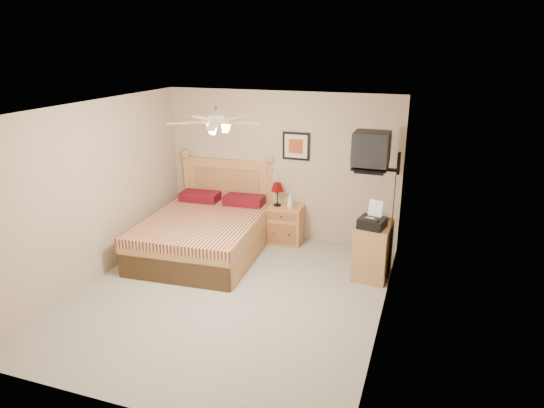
{
  "coord_description": "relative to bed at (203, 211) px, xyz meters",
  "views": [
    {
      "loc": [
        2.43,
        -5.3,
        3.23
      ],
      "look_at": [
        0.31,
        0.9,
        1.04
      ],
      "focal_mm": 32.0,
      "sensor_mm": 36.0,
      "label": 1
    }
  ],
  "objects": [
    {
      "name": "bed",
      "position": [
        0.0,
        0.0,
        0.0
      ],
      "size": [
        1.83,
        2.33,
        1.45
      ],
      "primitive_type": null,
      "rotation": [
        0.0,
        0.0,
        0.06
      ],
      "color": "#A57D42",
      "rests_on": "ground"
    },
    {
      "name": "magazine_upper",
      "position": [
        2.61,
        0.37,
        0.1
      ],
      "size": [
        0.35,
        0.38,
        0.02
      ],
      "primitive_type": "imported",
      "rotation": [
        0.0,
        0.0,
        0.55
      ],
      "color": "gray",
      "rests_on": "magazine_lower"
    },
    {
      "name": "dresser",
      "position": [
        2.65,
        0.1,
        -0.33
      ],
      "size": [
        0.5,
        0.69,
        0.79
      ],
      "primitive_type": "cube",
      "rotation": [
        0.0,
        0.0,
        -0.06
      ],
      "color": "#AB8345",
      "rests_on": "ground"
    },
    {
      "name": "framed_picture",
      "position": [
        1.19,
        1.11,
        0.9
      ],
      "size": [
        0.46,
        0.04,
        0.46
      ],
      "primitive_type": "cube",
      "color": "black",
      "rests_on": "wall_back"
    },
    {
      "name": "magazine_lower",
      "position": [
        2.6,
        0.35,
        0.08
      ],
      "size": [
        0.22,
        0.27,
        0.02
      ],
      "primitive_type": "imported",
      "rotation": [
        0.0,
        0.0,
        0.18
      ],
      "color": "#B1A690",
      "rests_on": "dresser"
    },
    {
      "name": "wall_tv",
      "position": [
        2.67,
        0.22,
        1.09
      ],
      "size": [
        0.56,
        0.46,
        0.58
      ],
      "primitive_type": null,
      "color": "black",
      "rests_on": "wall_right"
    },
    {
      "name": "wall_right",
      "position": [
        2.92,
        -1.12,
        0.53
      ],
      "size": [
        0.04,
        4.5,
        2.5
      ],
      "primitive_type": "cube",
      "color": "tan",
      "rests_on": "ground"
    },
    {
      "name": "wall_front",
      "position": [
        0.92,
        -3.37,
        0.53
      ],
      "size": [
        4.0,
        0.04,
        2.5
      ],
      "primitive_type": "cube",
      "color": "tan",
      "rests_on": "ground"
    },
    {
      "name": "nightstand",
      "position": [
        1.07,
        0.88,
        -0.41
      ],
      "size": [
        0.6,
        0.46,
        0.63
      ],
      "primitive_type": "cube",
      "rotation": [
        0.0,
        0.0,
        0.05
      ],
      "color": "#BD8349",
      "rests_on": "ground"
    },
    {
      "name": "lotion_bottle",
      "position": [
        1.18,
        0.84,
        0.03
      ],
      "size": [
        0.1,
        0.1,
        0.24
      ],
      "primitive_type": "imported",
      "rotation": [
        0.0,
        0.0,
        -0.1
      ],
      "color": "white",
      "rests_on": "nightstand"
    },
    {
      "name": "ceiling",
      "position": [
        0.92,
        -1.12,
        1.78
      ],
      "size": [
        4.0,
        4.5,
        0.04
      ],
      "primitive_type": "cube",
      "color": "white",
      "rests_on": "ground"
    },
    {
      "name": "floor",
      "position": [
        0.92,
        -1.12,
        -0.72
      ],
      "size": [
        4.5,
        4.5,
        0.0
      ],
      "primitive_type": "plane",
      "color": "gray",
      "rests_on": "ground"
    },
    {
      "name": "table_lamp",
      "position": [
        0.94,
        0.9,
        0.11
      ],
      "size": [
        0.24,
        0.24,
        0.4
      ],
      "primitive_type": null,
      "rotation": [
        0.0,
        0.0,
        0.12
      ],
      "color": "#600706",
      "rests_on": "nightstand"
    },
    {
      "name": "ceiling_fan",
      "position": [
        0.92,
        -1.32,
        1.64
      ],
      "size": [
        1.14,
        1.14,
        0.28
      ],
      "primitive_type": null,
      "color": "silver",
      "rests_on": "ceiling"
    },
    {
      "name": "fax_machine",
      "position": [
        2.63,
        -0.02,
        0.25
      ],
      "size": [
        0.41,
        0.43,
        0.37
      ],
      "primitive_type": null,
      "rotation": [
        0.0,
        0.0,
        -0.2
      ],
      "color": "black",
      "rests_on": "dresser"
    },
    {
      "name": "wall_back",
      "position": [
        0.92,
        1.13,
        0.53
      ],
      "size": [
        4.0,
        0.04,
        2.5
      ],
      "primitive_type": "cube",
      "color": "tan",
      "rests_on": "ground"
    },
    {
      "name": "wall_left",
      "position": [
        -1.08,
        -1.12,
        0.53
      ],
      "size": [
        0.04,
        4.5,
        2.5
      ],
      "primitive_type": "cube",
      "color": "tan",
      "rests_on": "ground"
    }
  ]
}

